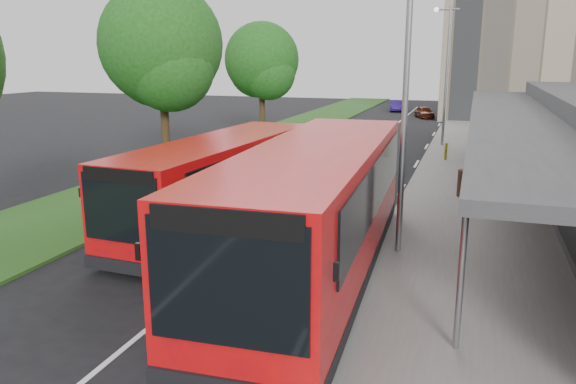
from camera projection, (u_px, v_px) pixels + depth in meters
name	position (u px, v px, depth m)	size (l,w,h in m)	color
ground	(228.00, 263.00, 14.83)	(120.00, 120.00, 0.00)	black
pavement	(473.00, 153.00, 31.44)	(5.00, 80.00, 0.15)	slate
grass_verge	(257.00, 142.00, 35.41)	(5.00, 80.00, 0.10)	#224D18
lane_centre_line	(349.00, 163.00, 28.67)	(0.12, 70.00, 0.01)	silver
kerb_dashes	(422.00, 154.00, 31.36)	(0.12, 56.00, 0.01)	silver
tree_mid	(162.00, 53.00, 24.04)	(5.28, 5.28, 8.48)	#302013
tree_far	(262.00, 65.00, 35.27)	(4.66, 4.66, 7.49)	#302013
lamp_post_near	(403.00, 81.00, 14.31)	(1.44, 0.28, 8.00)	gray
lamp_post_far	(445.00, 67.00, 32.77)	(1.44, 0.28, 8.00)	gray
bus_main	(317.00, 211.00, 13.52)	(3.47, 11.74, 3.29)	red
bus_second	(221.00, 182.00, 17.75)	(3.11, 10.08, 2.82)	red
litter_bin	(465.00, 183.00, 21.22)	(0.56, 0.56, 1.01)	#341F15
bollard	(446.00, 151.00, 28.87)	(0.14, 0.14, 0.85)	yellow
car_near	(424.00, 112.00, 49.98)	(1.23, 3.05, 1.04)	#521A0B
car_far	(396.00, 106.00, 56.21)	(1.15, 3.29, 1.08)	navy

